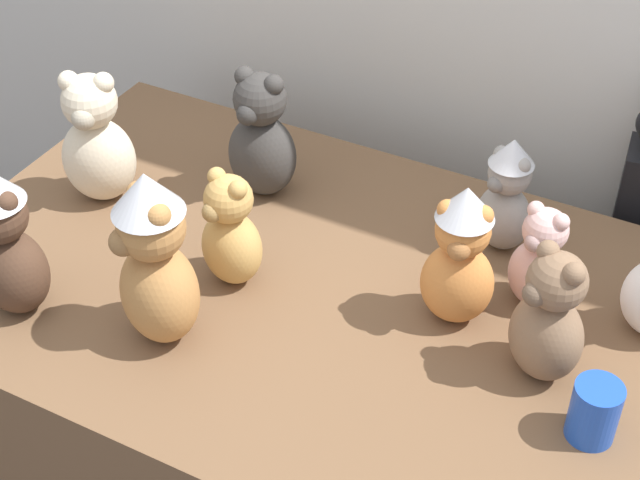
{
  "coord_description": "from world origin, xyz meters",
  "views": [
    {
      "loc": [
        0.64,
        -0.97,
        1.98
      ],
      "look_at": [
        0.0,
        0.25,
        0.85
      ],
      "focal_mm": 54.51,
      "sensor_mm": 36.0,
      "label": 1
    }
  ],
  "objects_px": {
    "teddy_bear_mocha": "(549,319)",
    "teddy_bear_cream": "(96,141)",
    "teddy_bear_blush": "(540,260)",
    "teddy_bear_ash": "(506,196)",
    "teddy_bear_cocoa": "(5,244)",
    "teddy_bear_honey": "(231,232)",
    "teddy_bear_ginger": "(460,257)",
    "display_table": "(320,415)",
    "party_cup_blue": "(594,412)",
    "teddy_bear_caramel": "(155,260)",
    "teddy_bear_charcoal": "(261,138)"
  },
  "relations": [
    {
      "from": "teddy_bear_mocha",
      "to": "teddy_bear_charcoal",
      "type": "height_order",
      "value": "teddy_bear_charcoal"
    },
    {
      "from": "party_cup_blue",
      "to": "teddy_bear_cocoa",
      "type": "bearing_deg",
      "value": -169.36
    },
    {
      "from": "teddy_bear_ginger",
      "to": "teddy_bear_cocoa",
      "type": "bearing_deg",
      "value": -166.79
    },
    {
      "from": "display_table",
      "to": "teddy_bear_cream",
      "type": "distance_m",
      "value": 0.75
    },
    {
      "from": "display_table",
      "to": "teddy_bear_charcoal",
      "type": "bearing_deg",
      "value": 138.66
    },
    {
      "from": "teddy_bear_honey",
      "to": "teddy_bear_cream",
      "type": "relative_size",
      "value": 0.81
    },
    {
      "from": "teddy_bear_ginger",
      "to": "teddy_bear_mocha",
      "type": "bearing_deg",
      "value": -30.36
    },
    {
      "from": "display_table",
      "to": "teddy_bear_honey",
      "type": "xyz_separation_m",
      "value": [
        -0.16,
        -0.05,
        0.48
      ]
    },
    {
      "from": "teddy_bear_caramel",
      "to": "teddy_bear_charcoal",
      "type": "bearing_deg",
      "value": 129.37
    },
    {
      "from": "teddy_bear_ginger",
      "to": "teddy_bear_caramel",
      "type": "bearing_deg",
      "value": -160.26
    },
    {
      "from": "teddy_bear_ginger",
      "to": "teddy_bear_ash",
      "type": "bearing_deg",
      "value": 76.2
    },
    {
      "from": "display_table",
      "to": "teddy_bear_mocha",
      "type": "distance_m",
      "value": 0.66
    },
    {
      "from": "teddy_bear_ash",
      "to": "teddy_bear_honey",
      "type": "xyz_separation_m",
      "value": [
        -0.42,
        -0.33,
        -0.01
      ]
    },
    {
      "from": "display_table",
      "to": "teddy_bear_ash",
      "type": "relative_size",
      "value": 6.09
    },
    {
      "from": "teddy_bear_mocha",
      "to": "teddy_bear_cream",
      "type": "distance_m",
      "value": 0.98
    },
    {
      "from": "teddy_bear_mocha",
      "to": "teddy_bear_ginger",
      "type": "xyz_separation_m",
      "value": [
        -0.18,
        0.06,
        0.02
      ]
    },
    {
      "from": "teddy_bear_caramel",
      "to": "teddy_bear_charcoal",
      "type": "relative_size",
      "value": 1.21
    },
    {
      "from": "teddy_bear_mocha",
      "to": "teddy_bear_caramel",
      "type": "bearing_deg",
      "value": -126.98
    },
    {
      "from": "display_table",
      "to": "party_cup_blue",
      "type": "height_order",
      "value": "party_cup_blue"
    },
    {
      "from": "teddy_bear_cream",
      "to": "party_cup_blue",
      "type": "distance_m",
      "value": 1.11
    },
    {
      "from": "display_table",
      "to": "teddy_bear_mocha",
      "type": "xyz_separation_m",
      "value": [
        0.44,
        -0.01,
        0.49
      ]
    },
    {
      "from": "teddy_bear_caramel",
      "to": "teddy_bear_cocoa",
      "type": "bearing_deg",
      "value": -134.53
    },
    {
      "from": "teddy_bear_blush",
      "to": "party_cup_blue",
      "type": "bearing_deg",
      "value": -39.63
    },
    {
      "from": "teddy_bear_caramel",
      "to": "teddy_bear_honey",
      "type": "xyz_separation_m",
      "value": [
        0.03,
        0.19,
        -0.06
      ]
    },
    {
      "from": "teddy_bear_charcoal",
      "to": "teddy_bear_ginger",
      "type": "height_order",
      "value": "teddy_bear_ginger"
    },
    {
      "from": "display_table",
      "to": "teddy_bear_caramel",
      "type": "relative_size",
      "value": 4.35
    },
    {
      "from": "teddy_bear_ash",
      "to": "teddy_bear_honey",
      "type": "height_order",
      "value": "teddy_bear_ash"
    },
    {
      "from": "teddy_bear_charcoal",
      "to": "teddy_bear_blush",
      "type": "bearing_deg",
      "value": -5.22
    },
    {
      "from": "teddy_bear_ash",
      "to": "teddy_bear_mocha",
      "type": "bearing_deg",
      "value": -35.82
    },
    {
      "from": "teddy_bear_mocha",
      "to": "teddy_bear_blush",
      "type": "relative_size",
      "value": 1.21
    },
    {
      "from": "teddy_bear_ash",
      "to": "teddy_bear_cream",
      "type": "distance_m",
      "value": 0.84
    },
    {
      "from": "teddy_bear_blush",
      "to": "teddy_bear_ash",
      "type": "bearing_deg",
      "value": 146.28
    },
    {
      "from": "teddy_bear_charcoal",
      "to": "teddy_bear_ash",
      "type": "bearing_deg",
      "value": 8.0
    },
    {
      "from": "teddy_bear_honey",
      "to": "teddy_bear_cocoa",
      "type": "xyz_separation_m",
      "value": [
        -0.31,
        -0.25,
        0.04
      ]
    },
    {
      "from": "teddy_bear_cocoa",
      "to": "teddy_bear_mocha",
      "type": "bearing_deg",
      "value": 22.38
    },
    {
      "from": "teddy_bear_charcoal",
      "to": "teddy_bear_cocoa",
      "type": "xyz_separation_m",
      "value": [
        -0.22,
        -0.53,
        0.02
      ]
    },
    {
      "from": "display_table",
      "to": "teddy_bear_honey",
      "type": "height_order",
      "value": "teddy_bear_honey"
    },
    {
      "from": "display_table",
      "to": "teddy_bear_blush",
      "type": "xyz_separation_m",
      "value": [
        0.37,
        0.15,
        0.47
      ]
    },
    {
      "from": "party_cup_blue",
      "to": "teddy_bear_cream",
      "type": "bearing_deg",
      "value": 171.73
    },
    {
      "from": "teddy_bear_caramel",
      "to": "teddy_bear_honey",
      "type": "height_order",
      "value": "teddy_bear_caramel"
    },
    {
      "from": "teddy_bear_ash",
      "to": "teddy_bear_cocoa",
      "type": "distance_m",
      "value": 0.94
    },
    {
      "from": "teddy_bear_mocha",
      "to": "teddy_bear_cream",
      "type": "xyz_separation_m",
      "value": [
        -0.98,
        0.06,
        0.02
      ]
    },
    {
      "from": "teddy_bear_charcoal",
      "to": "teddy_bear_mocha",
      "type": "bearing_deg",
      "value": -17.66
    },
    {
      "from": "teddy_bear_cocoa",
      "to": "party_cup_blue",
      "type": "xyz_separation_m",
      "value": [
        1.02,
        0.19,
        -0.1
      ]
    },
    {
      "from": "teddy_bear_charcoal",
      "to": "party_cup_blue",
      "type": "distance_m",
      "value": 0.87
    },
    {
      "from": "teddy_bear_ash",
      "to": "teddy_bear_ginger",
      "type": "xyz_separation_m",
      "value": [
        -0.01,
        -0.24,
        0.02
      ]
    },
    {
      "from": "teddy_bear_cream",
      "to": "teddy_bear_cocoa",
      "type": "distance_m",
      "value": 0.36
    },
    {
      "from": "teddy_bear_blush",
      "to": "teddy_bear_honey",
      "type": "relative_size",
      "value": 0.9
    },
    {
      "from": "teddy_bear_honey",
      "to": "teddy_bear_ginger",
      "type": "height_order",
      "value": "teddy_bear_ginger"
    },
    {
      "from": "display_table",
      "to": "teddy_bear_ash",
      "type": "bearing_deg",
      "value": 47.7
    }
  ]
}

